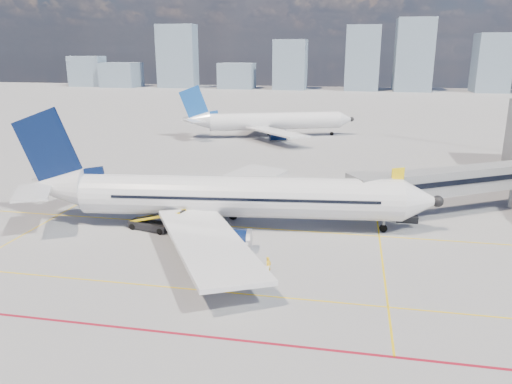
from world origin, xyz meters
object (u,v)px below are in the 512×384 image
at_px(baggage_tug, 255,270).
at_px(cargo_dolly, 226,256).
at_px(main_aircraft, 222,197).
at_px(ramp_worker, 268,266).
at_px(second_aircraft, 268,121).
at_px(belt_loader, 151,224).

relative_size(baggage_tug, cargo_dolly, 0.54).
distance_m(main_aircraft, ramp_worker, 12.16).
bearing_deg(second_aircraft, baggage_tug, -101.11).
relative_size(main_aircraft, ramp_worker, 27.32).
bearing_deg(ramp_worker, main_aircraft, 63.65).
height_order(cargo_dolly, ramp_worker, cargo_dolly).
height_order(baggage_tug, ramp_worker, ramp_worker).
bearing_deg(main_aircraft, second_aircraft, 88.59).
bearing_deg(cargo_dolly, baggage_tug, -28.89).
distance_m(belt_loader, ramp_worker, 15.37).
bearing_deg(main_aircraft, belt_loader, -169.17).
relative_size(cargo_dolly, belt_loader, 0.61).
relative_size(baggage_tug, belt_loader, 0.33).
bearing_deg(main_aircraft, ramp_worker, -63.70).
bearing_deg(second_aircraft, cargo_dolly, -103.31).
distance_m(second_aircraft, belt_loader, 56.26).
height_order(second_aircraft, baggage_tug, second_aircraft).
bearing_deg(baggage_tug, cargo_dolly, 148.27).
distance_m(baggage_tug, cargo_dolly, 3.01).
relative_size(main_aircraft, baggage_tug, 20.32).
xyz_separation_m(second_aircraft, ramp_worker, (10.90, -64.14, -2.45)).
bearing_deg(baggage_tug, belt_loader, 138.24).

